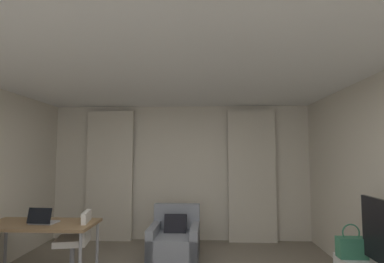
# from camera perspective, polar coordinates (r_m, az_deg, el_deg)

# --- Properties ---
(wall_window) EXTENTS (5.12, 0.06, 2.60)m
(wall_window) POSITION_cam_1_polar(r_m,az_deg,el_deg) (5.77, -2.26, -7.94)
(wall_window) COLOR beige
(wall_window) RESTS_ON ground
(ceiling) EXTENTS (5.12, 6.12, 0.06)m
(ceiling) POSITION_cam_1_polar(r_m,az_deg,el_deg) (2.92, -7.06, 15.21)
(ceiling) COLOR white
(ceiling) RESTS_ON wall_left
(curtain_left_panel) EXTENTS (0.90, 0.06, 2.50)m
(curtain_left_panel) POSITION_cam_1_polar(r_m,az_deg,el_deg) (5.92, -15.90, -8.17)
(curtain_left_panel) COLOR beige
(curtain_left_panel) RESTS_ON ground
(curtain_right_panel) EXTENTS (0.90, 0.06, 2.50)m
(curtain_right_panel) POSITION_cam_1_polar(r_m,az_deg,el_deg) (5.70, 11.69, -8.40)
(curtain_right_panel) COLOR beige
(curtain_right_panel) RESTS_ON ground
(armchair) EXTENTS (0.79, 0.83, 0.80)m
(armchair) POSITION_cam_1_polar(r_m,az_deg,el_deg) (4.93, -3.42, -20.74)
(armchair) COLOR gray
(armchair) RESTS_ON ground
(desk) EXTENTS (1.43, 0.67, 0.74)m
(desk) POSITION_cam_1_polar(r_m,az_deg,el_deg) (4.52, -27.61, -16.37)
(desk) COLOR olive
(desk) RESTS_ON ground
(desk_chair) EXTENTS (0.48, 0.48, 0.88)m
(desk_chair) POSITION_cam_1_polar(r_m,az_deg,el_deg) (4.43, -21.96, -20.62)
(desk_chair) COLOR gray
(desk_chair) RESTS_ON ground
(laptop) EXTENTS (0.34, 0.27, 0.22)m
(laptop) POSITION_cam_1_polar(r_m,az_deg,el_deg) (4.44, -27.29, -15.24)
(laptop) COLOR #ADADB2
(laptop) RESTS_ON desk
(handbag_primary) EXTENTS (0.30, 0.14, 0.37)m
(handbag_primary) POSITION_cam_1_polar(r_m,az_deg,el_deg) (3.86, 28.89, -19.23)
(handbag_primary) COLOR #387F5B
(handbag_primary) RESTS_ON tv_console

